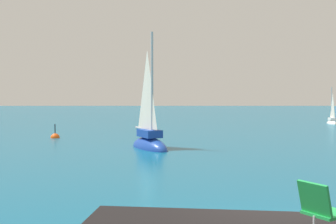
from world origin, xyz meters
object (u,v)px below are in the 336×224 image
object	(u,v)px
sailboat_near	(148,142)
beach_chair	(320,207)
sailboat_far	(331,122)
marker_buoy	(54,138)

from	to	relation	value
sailboat_near	beach_chair	xyz separation A→B (m)	(2.98, -16.50, 0.98)
sailboat_far	beach_chair	xyz separation A→B (m)	(-12.40, -33.47, 1.13)
marker_buoy	sailboat_far	bearing A→B (deg)	29.19
sailboat_far	beach_chair	world-z (taller)	sailboat_far
sailboat_near	beach_chair	bearing A→B (deg)	-16.24
beach_chair	marker_buoy	bearing A→B (deg)	80.63
sailboat_far	beach_chair	bearing A→B (deg)	162.47
sailboat_near	sailboat_far	world-z (taller)	sailboat_near
marker_buoy	beach_chair	bearing A→B (deg)	-67.33
sailboat_near	sailboat_far	size ratio (longest dim) A/B	1.79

